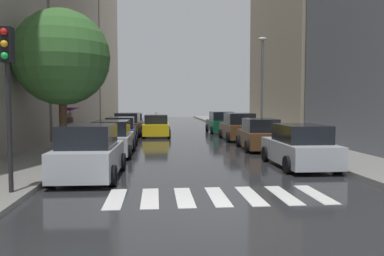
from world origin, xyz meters
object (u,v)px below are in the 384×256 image
Objects in this scene: parked_car_left_third at (121,131)px; parked_car_right_third at (239,128)px; street_tree_left at (62,58)px; parked_car_left_second at (112,139)px; parked_car_left_fourth at (128,125)px; pedestrian_foreground at (70,116)px; traffic_light_left_corner at (7,73)px; parked_car_right_nearest at (299,147)px; parked_car_right_fourth at (221,123)px; taxi_midroad at (156,126)px; parked_car_left_fifth at (133,122)px; parked_car_left_nearest at (89,153)px; parked_car_right_second at (260,135)px; lamp_post_right at (262,80)px.

parked_car_right_third is (7.66, 1.48, 0.08)m from parked_car_left_third.
street_tree_left is at bearing 125.61° from parked_car_right_third.
parked_car_left_second reaches higher than parked_car_left_third.
pedestrian_foreground is at bearing 163.17° from parked_car_left_fourth.
traffic_light_left_corner is at bearing -86.55° from street_tree_left.
street_tree_left is at bearing 93.45° from traffic_light_left_corner.
parked_car_right_nearest is (7.65, -4.15, 0.00)m from parked_car_left_second.
taxi_midroad is (-5.39, -3.09, -0.06)m from parked_car_right_fourth.
taxi_midroad is (-5.49, 3.39, -0.08)m from parked_car_right_third.
parked_car_left_fifth is 0.95× the size of parked_car_right_third.
parked_car_left_fourth is at bearing 0.42° from parked_car_left_second.
pedestrian_foreground is (-2.49, 8.78, 0.92)m from parked_car_left_nearest.
parked_car_left_third is 7.80m from parked_car_right_third.
pedestrian_foreground is (-10.20, 1.63, 0.97)m from parked_car_right_second.
parked_car_left_fourth is 1.14× the size of parked_car_right_second.
street_tree_left is at bearing 170.82° from parked_car_left_fifth.
parked_car_left_fourth reaches higher than parked_car_right_nearest.
lamp_post_right is (9.27, -3.56, 3.24)m from parked_car_left_fourth.
lamp_post_right is (1.62, 11.31, 3.28)m from parked_car_right_nearest.
street_tree_left reaches higher than parked_car_left_second.
street_tree_left is 13.66m from lamp_post_right.
traffic_light_left_corner is (-1.67, -13.59, 2.52)m from parked_car_left_third.
pedestrian_foreground reaches higher than parked_car_left_second.
parked_car_left_nearest is 0.99× the size of parked_car_left_fifth.
taxi_midroad is (2.11, -0.52, -0.05)m from parked_car_left_fourth.
parked_car_left_second is 7.71m from parked_car_right_second.
parked_car_left_fourth is at bearing 159.00° from lamp_post_right.
parked_car_right_third is at bearing -168.10° from lamp_post_right.
street_tree_left is (-9.87, 3.92, 3.80)m from parked_car_right_nearest.
taxi_midroad reaches higher than parked_car_left_third.
lamp_post_right reaches higher than parked_car_left_third.
parked_car_left_nearest is 0.95× the size of parked_car_left_second.
parked_car_right_fourth is at bearing 3.13° from parked_car_right_second.
traffic_light_left_corner reaches higher than parked_car_left_third.
street_tree_left reaches higher than parked_car_right_second.
parked_car_right_third is at bearing -144.00° from parked_car_left_fifth.
traffic_light_left_corner is (-9.38, -4.11, 2.51)m from parked_car_right_nearest.
taxi_midroad is (-5.47, 8.75, -0.01)m from parked_car_right_second.
parked_car_right_nearest is (7.78, 1.55, -0.05)m from parked_car_left_nearest.
parked_car_left_nearest is 11.03m from parked_car_left_third.
parked_car_right_second is at bearing -179.67° from parked_car_right_fourth.
parked_car_right_third is 0.95× the size of taxi_midroad.
parked_car_right_nearest is at bearing -150.66° from parked_car_left_fourth.
parked_car_right_fourth is at bearing -9.53° from pedestrian_foreground.
parked_car_right_third is 1.02× the size of traffic_light_left_corner.
parked_car_left_fifth is 0.93× the size of parked_car_right_fourth.
parked_car_left_nearest is at bearing 57.90° from traffic_light_left_corner.
parked_car_right_third reaches higher than parked_car_left_second.
lamp_post_right is at bearing -137.34° from parked_car_left_fifth.
parked_car_left_fourth reaches higher than parked_car_left_second.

